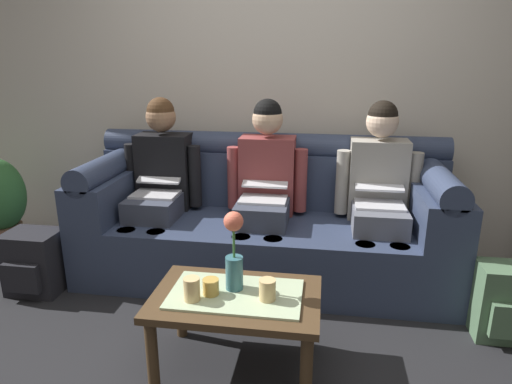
{
  "coord_description": "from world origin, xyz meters",
  "views": [
    {
      "loc": [
        0.39,
        -1.75,
        1.49
      ],
      "look_at": [
        -0.02,
        0.89,
        0.68
      ],
      "focal_mm": 31.38,
      "sensor_mm": 36.0,
      "label": 1
    }
  ],
  "objects": [
    {
      "name": "ground_plane",
      "position": [
        0.0,
        0.0,
        0.0
      ],
      "size": [
        14.0,
        14.0,
        0.0
      ],
      "primitive_type": "plane",
      "color": "black"
    },
    {
      "name": "back_wall_patterned",
      "position": [
        0.0,
        1.7,
        1.45
      ],
      "size": [
        6.0,
        0.12,
        2.9
      ],
      "primitive_type": "cube",
      "color": "beige",
      "rests_on": "ground_plane"
    },
    {
      "name": "couch",
      "position": [
        0.0,
        1.17,
        0.37
      ],
      "size": [
        2.49,
        0.88,
        0.96
      ],
      "color": "#2D3851",
      "rests_on": "ground_plane"
    },
    {
      "name": "person_left",
      "position": [
        -0.75,
        1.17,
        0.66
      ],
      "size": [
        0.56,
        0.67,
        1.22
      ],
      "color": "#383D4C",
      "rests_on": "ground_plane"
    },
    {
      "name": "person_middle",
      "position": [
        0.0,
        1.17,
        0.66
      ],
      "size": [
        0.56,
        0.67,
        1.22
      ],
      "color": "#383D4C",
      "rests_on": "ground_plane"
    },
    {
      "name": "person_right",
      "position": [
        0.75,
        1.17,
        0.66
      ],
      "size": [
        0.56,
        0.67,
        1.22
      ],
      "color": "#595B66",
      "rests_on": "ground_plane"
    },
    {
      "name": "coffee_table",
      "position": [
        0.0,
        0.11,
        0.34
      ],
      "size": [
        0.8,
        0.52,
        0.41
      ],
      "color": "#47331E",
      "rests_on": "ground_plane"
    },
    {
      "name": "flower_vase",
      "position": [
        -0.01,
        0.16,
        0.6
      ],
      "size": [
        0.09,
        0.09,
        0.39
      ],
      "color": "#336672",
      "rests_on": "coffee_table"
    },
    {
      "name": "cup_near_left",
      "position": [
        -0.11,
        0.09,
        0.45
      ],
      "size": [
        0.08,
        0.08,
        0.08
      ],
      "primitive_type": "cylinder",
      "color": "gold",
      "rests_on": "coffee_table"
    },
    {
      "name": "cup_near_right",
      "position": [
        -0.19,
        0.02,
        0.47
      ],
      "size": [
        0.08,
        0.08,
        0.11
      ],
      "primitive_type": "cylinder",
      "color": "#DBB77A",
      "rests_on": "coffee_table"
    },
    {
      "name": "cup_far_center",
      "position": [
        0.16,
        0.08,
        0.46
      ],
      "size": [
        0.08,
        0.08,
        0.1
      ],
      "primitive_type": "cylinder",
      "color": "#DBB77A",
      "rests_on": "coffee_table"
    },
    {
      "name": "backpack_right",
      "position": [
        1.39,
        0.58,
        0.21
      ],
      "size": [
        0.3,
        0.26,
        0.42
      ],
      "color": "#4C6B4C",
      "rests_on": "ground_plane"
    },
    {
      "name": "backpack_left",
      "position": [
        -1.45,
        0.65,
        0.2
      ],
      "size": [
        0.34,
        0.31,
        0.41
      ],
      "color": "black",
      "rests_on": "ground_plane"
    }
  ]
}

